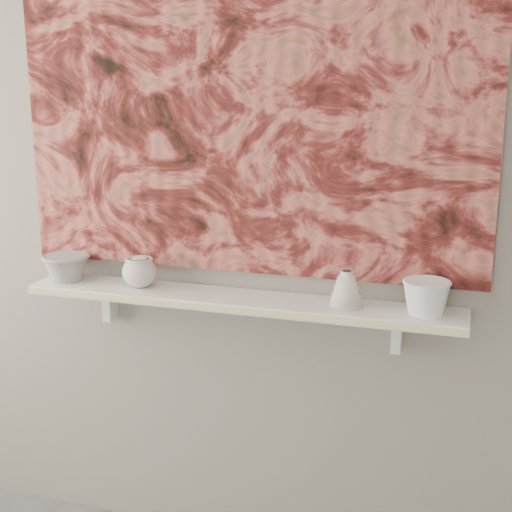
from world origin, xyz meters
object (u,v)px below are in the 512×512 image
at_px(bell_vessel, 346,289).
at_px(bowl_white, 426,297).
at_px(painting, 245,96).
at_px(cup_cream, 139,272).
at_px(shelf, 238,301).
at_px(bowl_grey, 66,267).

bearing_deg(bell_vessel, bowl_white, 0.00).
xyz_separation_m(painting, bowl_white, (0.57, -0.08, -0.56)).
height_order(cup_cream, bowl_white, same).
relative_size(shelf, bowl_grey, 8.78).
bearing_deg(bowl_white, shelf, 180.00).
bearing_deg(shelf, painting, 90.00).
bearing_deg(shelf, cup_cream, 180.00).
bearing_deg(painting, bowl_white, -7.99).
xyz_separation_m(bowl_grey, cup_cream, (0.27, 0.00, 0.00)).
distance_m(bowl_grey, cup_cream, 0.27).
bearing_deg(cup_cream, shelf, 0.00).
height_order(bowl_grey, bell_vessel, bell_vessel).
height_order(bowl_grey, cup_cream, cup_cream).
height_order(shelf, cup_cream, cup_cream).
xyz_separation_m(bowl_grey, bowl_white, (1.18, 0.00, 0.00)).
bearing_deg(cup_cream, bowl_white, 0.00).
relative_size(bowl_grey, bell_vessel, 1.45).
distance_m(cup_cream, bowl_white, 0.91).
distance_m(cup_cream, bell_vessel, 0.68).
distance_m(shelf, cup_cream, 0.35).
height_order(bowl_grey, bowl_white, bowl_white).
bearing_deg(shelf, bowl_white, 0.00).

